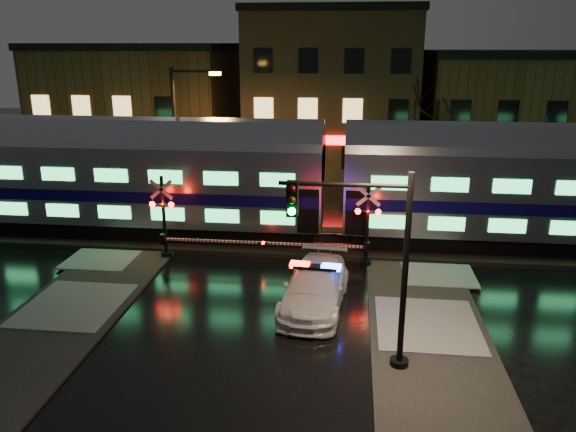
# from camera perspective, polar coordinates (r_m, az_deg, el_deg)

# --- Properties ---
(ground) EXTENTS (120.00, 120.00, 0.00)m
(ground) POSITION_cam_1_polar(r_m,az_deg,el_deg) (23.39, -3.05, -6.88)
(ground) COLOR black
(ground) RESTS_ON ground
(ballast) EXTENTS (90.00, 4.20, 0.24)m
(ballast) POSITION_cam_1_polar(r_m,az_deg,el_deg) (27.93, -1.35, -2.50)
(ballast) COLOR black
(ballast) RESTS_ON ground
(sidewalk_left) EXTENTS (4.00, 20.00, 0.12)m
(sidewalk_left) POSITION_cam_1_polar(r_m,az_deg,el_deg) (20.49, -24.75, -12.07)
(sidewalk_left) COLOR #2D2D2D
(sidewalk_left) RESTS_ON ground
(sidewalk_right) EXTENTS (4.00, 20.00, 0.12)m
(sidewalk_right) POSITION_cam_1_polar(r_m,az_deg,el_deg) (17.99, 15.10, -15.24)
(sidewalk_right) COLOR #2D2D2D
(sidewalk_right) RESTS_ON ground
(building_left) EXTENTS (14.00, 10.00, 9.00)m
(building_left) POSITION_cam_1_polar(r_m,az_deg,el_deg) (46.44, -14.71, 10.42)
(building_left) COLOR #533320
(building_left) RESTS_ON ground
(building_mid) EXTENTS (12.00, 11.00, 11.50)m
(building_mid) POSITION_cam_1_polar(r_m,az_deg,el_deg) (43.73, 4.51, 12.18)
(building_mid) COLOR brown
(building_mid) RESTS_ON ground
(building_right) EXTENTS (12.00, 10.00, 8.50)m
(building_right) POSITION_cam_1_polar(r_m,az_deg,el_deg) (44.81, 21.51, 9.25)
(building_right) COLOR #533320
(building_right) RESTS_ON ground
(train) EXTENTS (51.00, 3.12, 5.92)m
(train) POSITION_cam_1_polar(r_m,az_deg,el_deg) (26.76, 4.69, 3.86)
(train) COLOR black
(train) RESTS_ON ballast
(police_car) EXTENTS (2.64, 5.56, 1.74)m
(police_car) POSITION_cam_1_polar(r_m,az_deg,el_deg) (21.16, 2.76, -7.23)
(police_car) COLOR white
(police_car) RESTS_ON ground
(crossing_signal_right) EXTENTS (5.45, 0.64, 3.86)m
(crossing_signal_right) POSITION_cam_1_polar(r_m,az_deg,el_deg) (24.65, 7.18, -1.74)
(crossing_signal_right) COLOR black
(crossing_signal_right) RESTS_ON ground
(crossing_signal_left) EXTENTS (5.48, 0.64, 3.88)m
(crossing_signal_left) POSITION_cam_1_polar(r_m,az_deg,el_deg) (25.93, -11.75, -0.99)
(crossing_signal_left) COLOR black
(crossing_signal_left) RESTS_ON ground
(traffic_light) EXTENTS (3.97, 0.71, 6.14)m
(traffic_light) POSITION_cam_1_polar(r_m,az_deg,el_deg) (16.53, 8.50, -5.28)
(traffic_light) COLOR black
(traffic_light) RESTS_ON ground
(streetlight) EXTENTS (2.77, 0.29, 8.28)m
(streetlight) POSITION_cam_1_polar(r_m,az_deg,el_deg) (31.86, -10.90, 8.30)
(streetlight) COLOR black
(streetlight) RESTS_ON ground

